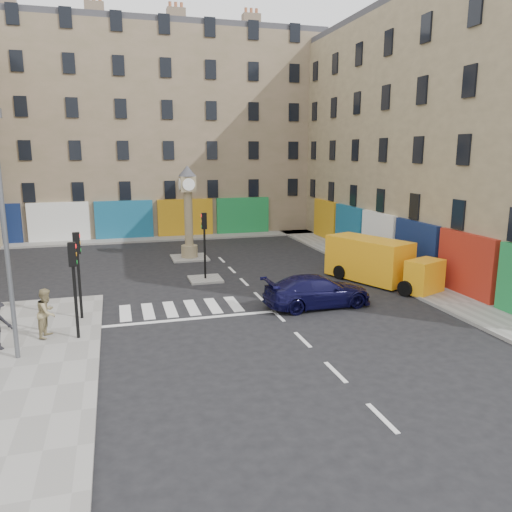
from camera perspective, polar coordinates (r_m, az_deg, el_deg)
name	(u,v)px	position (r m, az deg, el deg)	size (l,w,h in m)	color
ground	(286,323)	(21.33, 3.40, -7.65)	(120.00, 120.00, 0.00)	black
sidewalk_right	(360,260)	(33.55, 11.85, -0.50)	(2.60, 30.00, 0.15)	gray
sidewalk_far	(151,239)	(41.85, -11.95, 1.93)	(32.00, 2.40, 0.15)	gray
island_near	(205,279)	(28.26, -5.81, -2.65)	(1.80, 1.80, 0.12)	gray
island_far	(190,258)	(34.03, -7.59, -0.20)	(2.40, 2.40, 0.12)	gray
building_right	(452,138)	(36.19, 21.49, 12.47)	(10.00, 30.00, 16.00)	#9D8C67
building_far	(142,136)	(47.06, -12.93, 13.27)	(32.00, 10.00, 17.00)	#8B735C
traffic_light_left_near	(74,275)	(19.75, -20.11, -2.04)	(0.28, 0.22, 3.70)	black
traffic_light_left_far	(78,261)	(22.09, -19.69, -0.59)	(0.28, 0.22, 3.70)	black
traffic_light_island	(204,235)	(27.74, -5.92, 2.41)	(0.28, 0.22, 3.70)	black
lamp_post	(4,224)	(18.25, -26.85, 3.26)	(0.50, 0.25, 8.30)	#595B60
clock_pillar	(188,206)	(33.48, -7.76, 5.65)	(1.20, 1.20, 6.10)	#9D8C67
navy_sedan	(317,291)	(23.46, 7.04, -4.00)	(2.08, 5.10, 1.48)	black
yellow_van	(378,262)	(28.11, 13.77, -0.66)	(4.30, 6.80, 2.39)	#FFA815
pedestrian_tan	(47,313)	(20.71, -22.79, -5.99)	(0.92, 0.72, 1.90)	#94855B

